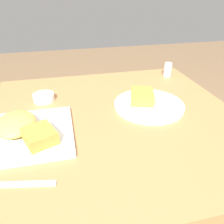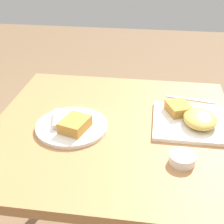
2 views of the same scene
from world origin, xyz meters
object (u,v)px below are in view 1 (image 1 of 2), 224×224
at_px(plate_oval_far, 148,103).
at_px(sauce_ramekin, 44,97).
at_px(salt_shaker, 168,71).
at_px(butter_knife, 10,185).
at_px(plate_square_near, 25,130).

xyz_separation_m(plate_oval_far, sauce_ramekin, (-0.14, -0.39, 0.00)).
distance_m(salt_shaker, butter_knife, 0.86).
relative_size(plate_square_near, sauce_ramekin, 3.25).
distance_m(plate_oval_far, butter_knife, 0.53).
bearing_deg(sauce_ramekin, plate_square_near, -11.16).
xyz_separation_m(sauce_ramekin, salt_shaker, (-0.14, 0.59, 0.01)).
bearing_deg(butter_knife, plate_oval_far, 42.97).
bearing_deg(salt_shaker, sauce_ramekin, -76.89).
bearing_deg(plate_oval_far, butter_knife, -57.48).
xyz_separation_m(plate_square_near, plate_oval_far, (-0.09, 0.43, -0.01)).
bearing_deg(plate_square_near, plate_oval_far, 102.39).
distance_m(plate_square_near, sauce_ramekin, 0.24).
xyz_separation_m(sauce_ramekin, butter_knife, (0.42, -0.06, -0.01)).
bearing_deg(plate_oval_far, plate_square_near, -77.61).
xyz_separation_m(salt_shaker, butter_knife, (0.56, -0.66, -0.03)).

